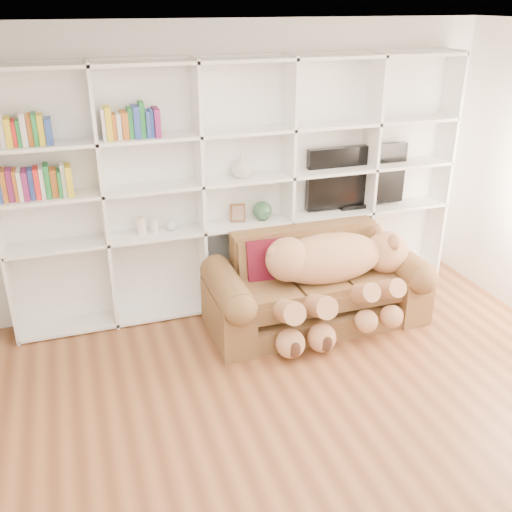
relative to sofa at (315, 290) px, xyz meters
name	(u,v)px	position (x,y,z in m)	size (l,w,h in m)	color
floor	(347,452)	(-0.50, -1.71, -0.32)	(5.00, 5.00, 0.00)	brown
ceiling	(383,32)	(-0.50, -1.71, 2.38)	(5.00, 5.00, 0.00)	white
wall_back	(239,168)	(-0.50, 0.79, 1.03)	(5.00, 0.02, 2.70)	white
bookshelf	(219,179)	(-0.74, 0.66, 0.98)	(4.43, 0.35, 2.40)	white
sofa	(315,290)	(0.00, 0.00, 0.00)	(2.04, 0.88, 0.86)	brown
teddy_bear	(333,270)	(0.09, -0.17, 0.28)	(1.55, 0.84, 0.90)	tan
throw_pillow	(267,261)	(-0.43, 0.14, 0.31)	(0.39, 0.13, 0.39)	maroon
tv	(356,177)	(0.71, 0.65, 0.86)	(1.09, 0.18, 0.64)	black
picture_frame	(238,213)	(-0.58, 0.60, 0.64)	(0.15, 0.03, 0.18)	brown
green_vase	(262,211)	(-0.32, 0.60, 0.63)	(0.19, 0.19, 0.19)	#2A5237
figurine_tall	(141,226)	(-1.50, 0.60, 0.62)	(0.08, 0.08, 0.16)	silver
figurine_short	(154,226)	(-1.39, 0.60, 0.60)	(0.07, 0.07, 0.12)	silver
snow_globe	(172,225)	(-1.22, 0.60, 0.59)	(0.10, 0.10, 0.10)	silver
shelf_vase	(242,166)	(-0.53, 0.60, 1.10)	(0.20, 0.20, 0.21)	beige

